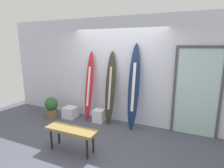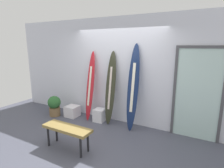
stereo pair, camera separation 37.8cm
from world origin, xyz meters
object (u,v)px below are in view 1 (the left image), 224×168
surfboard_crimson (89,87)px  potted_plant (51,107)px  bench (71,131)px  display_block_left (99,116)px  surfboard_navy (134,88)px  display_block_center (70,112)px  surfboard_charcoal (110,89)px  glass_door (197,91)px

surfboard_crimson → potted_plant: bearing=-163.2°
potted_plant → bench: bearing=-36.8°
potted_plant → display_block_left: bearing=11.7°
surfboard_navy → display_block_left: 1.30m
surfboard_navy → display_block_center: bearing=-176.2°
surfboard_navy → bench: surfboard_navy is taller
surfboard_charcoal → display_block_center: size_ratio=5.25×
bench → display_block_left: bearing=96.4°
surfboard_crimson → surfboard_navy: 1.28m
surfboard_charcoal → display_block_center: (-1.21, -0.16, -0.80)m
display_block_left → bench: bench is taller
surfboard_charcoal → display_block_center: surfboard_charcoal is taller
surfboard_charcoal → display_block_center: bearing=-172.5°
surfboard_charcoal → potted_plant: (-1.72, -0.36, -0.64)m
display_block_center → bench: bench is taller
potted_plant → glass_door: bearing=8.3°
display_block_center → potted_plant: (-0.50, -0.20, 0.16)m
surfboard_crimson → display_block_left: 0.84m
surfboard_navy → display_block_left: size_ratio=6.10×
surfboard_navy → potted_plant: bearing=-172.1°
display_block_left → surfboard_crimson: bearing=173.1°
display_block_left → potted_plant: 1.44m
potted_plant → bench: size_ratio=0.57×
surfboard_crimson → surfboard_navy: bearing=-0.0°
surfboard_crimson → surfboard_charcoal: size_ratio=0.99×
surfboard_navy → display_block_left: (-0.96, -0.04, -0.88)m
surfboard_charcoal → surfboard_navy: surfboard_navy is taller
surfboard_crimson → surfboard_navy: size_ratio=0.90×
bench → surfboard_navy: bearing=62.0°
display_block_left → surfboard_charcoal: bearing=12.9°
potted_plant → display_block_center: bearing=22.1°
potted_plant → bench: potted_plant is taller
glass_door → bench: size_ratio=1.96×
surfboard_charcoal → display_block_left: size_ratio=5.55×
surfboard_charcoal → glass_door: bearing=5.2°
surfboard_navy → potted_plant: surfboard_navy is taller
display_block_left → display_block_center: 0.90m
surfboard_navy → glass_door: bearing=9.0°
surfboard_charcoal → bench: 1.64m
display_block_center → glass_door: bearing=6.1°
surfboard_navy → display_block_center: 2.07m
display_block_left → potted_plant: potted_plant is taller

